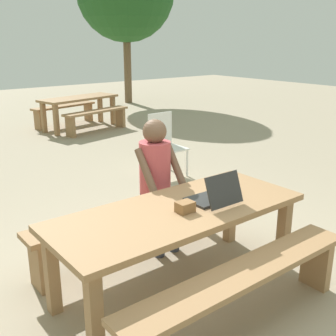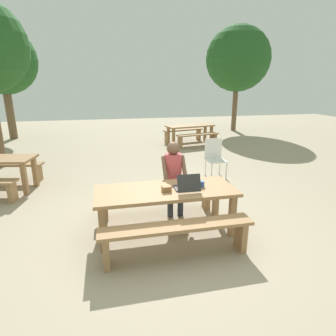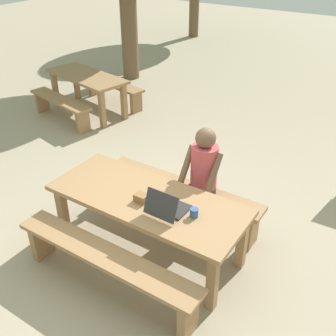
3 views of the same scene
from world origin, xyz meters
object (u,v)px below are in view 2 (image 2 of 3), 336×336
at_px(laptop, 187,186).
at_px(person_seated, 174,172).
at_px(picnic_table_mid, 190,128).
at_px(coffee_mug, 202,184).
at_px(plastic_chair, 215,157).
at_px(picnic_table_front, 166,195).
at_px(small_pouch, 166,189).
at_px(tree_right, 238,59).
at_px(tree_left, 2,61).

xyz_separation_m(laptop, person_seated, (-0.02, 0.74, -0.01)).
height_order(laptop, picnic_table_mid, laptop).
xyz_separation_m(coffee_mug, plastic_chair, (1.20, 2.44, -0.26)).
bearing_deg(picnic_table_front, picnic_table_mid, 69.93).
bearing_deg(laptop, coffee_mug, -162.56).
relative_size(small_pouch, tree_right, 0.03).
xyz_separation_m(plastic_chair, picnic_table_mid, (0.55, 3.87, 0.11)).
relative_size(laptop, tree_left, 0.08).
distance_m(picnic_table_front, plastic_chair, 3.00).
xyz_separation_m(coffee_mug, picnic_table_mid, (1.75, 6.32, -0.16)).
xyz_separation_m(coffee_mug, person_seated, (-0.28, 0.66, 0.01)).
height_order(coffee_mug, tree_left, tree_left).
bearing_deg(tree_right, plastic_chair, -118.77).
bearing_deg(tree_right, picnic_table_mid, -138.58).
xyz_separation_m(small_pouch, tree_right, (5.37, 9.08, 2.56)).
distance_m(picnic_table_front, picnic_table_mid, 6.71).
height_order(laptop, tree_right, tree_right).
bearing_deg(laptop, person_seated, -87.53).
height_order(coffee_mug, plastic_chair, plastic_chair).
bearing_deg(small_pouch, tree_right, 59.43).
relative_size(picnic_table_front, coffee_mug, 23.04).
height_order(small_pouch, coffee_mug, coffee_mug).
distance_m(picnic_table_front, small_pouch, 0.16).
distance_m(small_pouch, tree_right, 10.86).
distance_m(small_pouch, coffee_mug, 0.57).
xyz_separation_m(laptop, plastic_chair, (1.45, 2.52, -0.28)).
relative_size(coffee_mug, tree_right, 0.02).
height_order(picnic_table_front, laptop, laptop).
relative_size(small_pouch, person_seated, 0.10).
xyz_separation_m(picnic_table_front, person_seated, (0.28, 0.65, 0.14)).
xyz_separation_m(picnic_table_mid, tree_left, (-6.89, 2.66, 2.48)).
relative_size(laptop, coffee_mug, 3.95).
relative_size(coffee_mug, person_seated, 0.07).
bearing_deg(picnic_table_mid, picnic_table_front, -121.69).
bearing_deg(coffee_mug, picnic_table_mid, 74.54).
height_order(person_seated, tree_right, tree_right).
distance_m(laptop, small_pouch, 0.31).
distance_m(picnic_table_front, tree_right, 10.82).
bearing_deg(picnic_table_mid, laptop, -119.02).
bearing_deg(tree_left, small_pouch, -63.14).
bearing_deg(tree_right, tree_left, -179.77).
distance_m(picnic_table_front, person_seated, 0.72).
bearing_deg(plastic_chair, person_seated, -131.18).
relative_size(person_seated, picnic_table_mid, 0.67).
distance_m(coffee_mug, tree_left, 10.60).
bearing_deg(tree_right, person_seated, -121.32).
distance_m(picnic_table_mid, tree_right, 4.90).
relative_size(picnic_table_front, plastic_chair, 2.24).
xyz_separation_m(picnic_table_front, laptop, (0.30, -0.09, 0.16)).
relative_size(plastic_chair, tree_left, 0.21).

